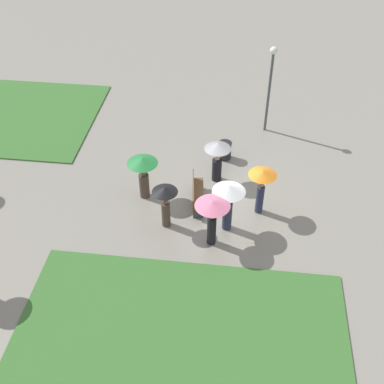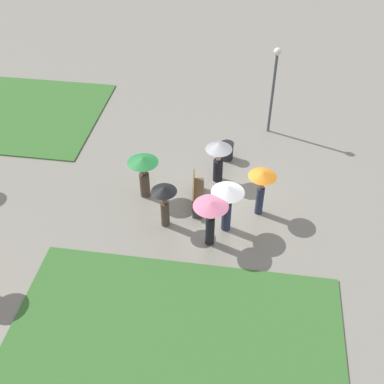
% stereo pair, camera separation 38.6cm
% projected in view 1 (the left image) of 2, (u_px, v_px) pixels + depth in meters
% --- Properties ---
extents(ground_plane, '(90.00, 90.00, 0.00)m').
position_uv_depth(ground_plane, '(220.00, 196.00, 18.75)').
color(ground_plane, gray).
extents(lawn_patch_near, '(8.28, 9.78, 0.06)m').
position_uv_depth(lawn_patch_near, '(174.00, 379.00, 13.03)').
color(lawn_patch_near, '#386B2D').
rests_on(lawn_patch_near, ground_plane).
extents(lawn_patch_far, '(6.70, 7.76, 0.06)m').
position_uv_depth(lawn_patch_far, '(15.00, 116.00, 23.14)').
color(lawn_patch_far, '#386B2D').
rests_on(lawn_patch_far, ground_plane).
extents(park_bench, '(1.92, 0.64, 0.90)m').
position_uv_depth(park_bench, '(196.00, 193.00, 18.18)').
color(park_bench, brown).
rests_on(park_bench, ground_plane).
extents(lamp_post, '(0.32, 0.32, 4.03)m').
position_uv_depth(lamp_post, '(271.00, 78.00, 20.57)').
color(lamp_post, '#474C51').
rests_on(lamp_post, ground_plane).
extents(trash_bin, '(0.58, 0.58, 0.79)m').
position_uv_depth(trash_bin, '(225.00, 150.00, 20.38)').
color(trash_bin, '#232326').
rests_on(trash_bin, ground_plane).
extents(crowd_person_grey, '(1.05, 1.05, 1.80)m').
position_uv_depth(crowd_person_grey, '(217.00, 154.00, 18.71)').
color(crowd_person_grey, black).
rests_on(crowd_person_grey, ground_plane).
extents(crowd_person_green, '(1.17, 1.17, 1.82)m').
position_uv_depth(crowd_person_green, '(143.00, 170.00, 17.93)').
color(crowd_person_green, '#47382D').
rests_on(crowd_person_green, ground_plane).
extents(crowd_person_orange, '(1.02, 1.02, 1.94)m').
position_uv_depth(crowd_person_orange, '(262.00, 182.00, 17.18)').
color(crowd_person_orange, '#282D47').
rests_on(crowd_person_orange, ground_plane).
extents(crowd_person_white, '(1.16, 1.16, 2.00)m').
position_uv_depth(crowd_person_white, '(229.00, 196.00, 16.46)').
color(crowd_person_white, '#282D47').
rests_on(crowd_person_white, ground_plane).
extents(crowd_person_pink, '(1.19, 1.19, 1.93)m').
position_uv_depth(crowd_person_pink, '(212.00, 212.00, 15.96)').
color(crowd_person_pink, black).
rests_on(crowd_person_pink, ground_plane).
extents(crowd_person_black, '(0.91, 0.91, 1.78)m').
position_uv_depth(crowd_person_black, '(165.00, 199.00, 16.76)').
color(crowd_person_black, '#47382D').
rests_on(crowd_person_black, ground_plane).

